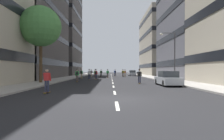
% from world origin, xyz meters
% --- Properties ---
extents(ground_plane, '(169.39, 169.39, 0.00)m').
position_xyz_m(ground_plane, '(0.00, 28.23, 0.00)').
color(ground_plane, black).
extents(sidewalk_left, '(3.46, 77.64, 0.14)m').
position_xyz_m(sidewalk_left, '(-8.62, 31.76, 0.07)').
color(sidewalk_left, '#9E9991').
rests_on(sidewalk_left, ground_plane).
extents(sidewalk_right, '(3.46, 77.64, 0.14)m').
position_xyz_m(sidewalk_right, '(8.62, 31.76, 0.07)').
color(sidewalk_right, '#9E9991').
rests_on(sidewalk_right, ground_plane).
extents(lane_markings, '(0.16, 67.20, 0.01)m').
position_xyz_m(lane_markings, '(0.00, 30.50, 0.00)').
color(lane_markings, silver).
rests_on(lane_markings, ground_plane).
extents(building_left_far, '(16.07, 17.77, 31.29)m').
position_xyz_m(building_left_far, '(-18.32, 48.89, 15.74)').
color(building_left_far, '#4C4744').
rests_on(building_left_far, ground_plane).
extents(building_right_far, '(16.07, 21.46, 18.99)m').
position_xyz_m(building_right_far, '(18.32, 48.89, 9.58)').
color(building_right_far, '#B2A893').
rests_on(building_right_far, ground_plane).
extents(parked_car_near, '(1.82, 4.40, 1.52)m').
position_xyz_m(parked_car_near, '(5.69, 41.76, 0.70)').
color(parked_car_near, '#B2B7BF').
rests_on(parked_car_near, ground_plane).
extents(parked_car_mid, '(1.82, 4.40, 1.52)m').
position_xyz_m(parked_car_mid, '(5.69, 9.15, 0.70)').
color(parked_car_mid, '#B2B7BF').
rests_on(parked_car_mid, ground_plane).
extents(street_tree_near, '(4.83, 4.83, 9.12)m').
position_xyz_m(street_tree_near, '(-8.62, 12.19, 6.82)').
color(street_tree_near, '#4C3823').
rests_on(street_tree_near, sidewalk_left).
extents(streetlamp_right, '(2.13, 0.30, 6.50)m').
position_xyz_m(streetlamp_right, '(7.91, 14.67, 4.14)').
color(streetlamp_right, '#3F3F44').
rests_on(streetlamp_right, sidewalk_right).
extents(skater_0, '(0.55, 0.92, 1.78)m').
position_xyz_m(skater_0, '(-2.79, 22.20, 1.02)').
color(skater_0, brown).
rests_on(skater_0, ground_plane).
extents(skater_1, '(0.56, 0.92, 1.78)m').
position_xyz_m(skater_1, '(0.87, 37.05, 1.02)').
color(skater_1, brown).
rests_on(skater_1, ground_plane).
extents(skater_2, '(0.56, 0.92, 1.78)m').
position_xyz_m(skater_2, '(-3.27, 26.71, 1.02)').
color(skater_2, brown).
rests_on(skater_2, ground_plane).
extents(skater_3, '(0.53, 0.90, 1.78)m').
position_xyz_m(skater_3, '(3.16, 34.66, 1.02)').
color(skater_3, brown).
rests_on(skater_3, ground_plane).
extents(skater_4, '(0.55, 0.92, 1.78)m').
position_xyz_m(skater_4, '(-4.85, 15.39, 1.02)').
color(skater_4, brown).
rests_on(skater_4, ground_plane).
extents(skater_5, '(0.56, 0.92, 1.78)m').
position_xyz_m(skater_5, '(2.59, 33.27, 1.02)').
color(skater_5, brown).
rests_on(skater_5, ground_plane).
extents(skater_6, '(0.55, 0.91, 1.78)m').
position_xyz_m(skater_6, '(-4.77, 2.72, 0.98)').
color(skater_6, brown).
rests_on(skater_6, ground_plane).
extents(skater_7, '(0.53, 0.90, 1.78)m').
position_xyz_m(skater_7, '(-3.79, 20.93, 0.98)').
color(skater_7, brown).
rests_on(skater_7, ground_plane).
extents(skater_8, '(0.56, 0.92, 1.78)m').
position_xyz_m(skater_8, '(-5.96, 26.80, 1.02)').
color(skater_8, brown).
rests_on(skater_8, ground_plane).
extents(skater_9, '(0.56, 0.92, 1.78)m').
position_xyz_m(skater_9, '(3.15, 11.96, 0.98)').
color(skater_9, brown).
rests_on(skater_9, ground_plane).
extents(skater_10, '(0.57, 0.92, 1.78)m').
position_xyz_m(skater_10, '(-0.87, 29.25, 0.98)').
color(skater_10, brown).
rests_on(skater_10, ground_plane).
extents(skater_11, '(0.55, 0.91, 1.78)m').
position_xyz_m(skater_11, '(-4.82, 34.87, 1.02)').
color(skater_11, brown).
rests_on(skater_11, ground_plane).
extents(skater_12, '(0.57, 0.92, 1.78)m').
position_xyz_m(skater_12, '(-2.45, 33.39, 1.02)').
color(skater_12, brown).
rests_on(skater_12, ground_plane).
extents(skater_13, '(0.56, 0.92, 1.78)m').
position_xyz_m(skater_13, '(-3.01, 25.32, 0.98)').
color(skater_13, brown).
rests_on(skater_13, ground_plane).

